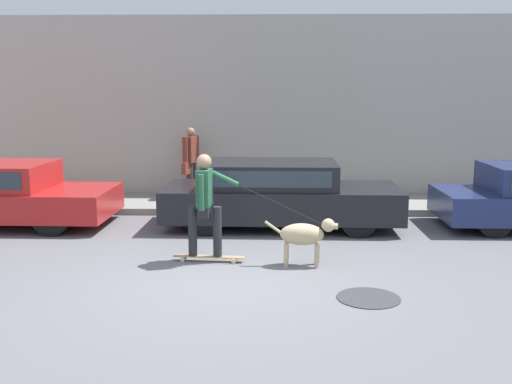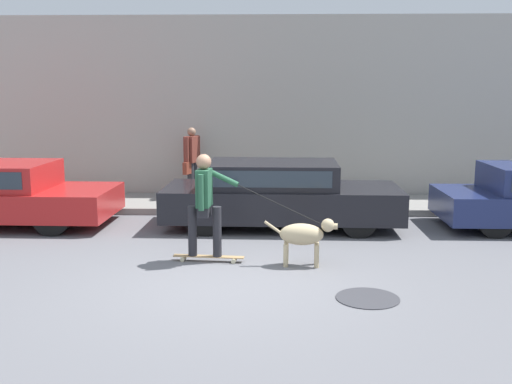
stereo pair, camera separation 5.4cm
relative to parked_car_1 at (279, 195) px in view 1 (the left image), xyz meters
The scene contains 8 objects.
ground_plane 3.49m from the parked_car_1, 102.79° to the right, with size 36.00×36.00×0.00m, color slate.
back_wall 3.51m from the parked_car_1, 103.88° to the left, with size 32.00×0.30×4.29m.
sidewalk_curb 2.16m from the parked_car_1, 111.39° to the left, with size 30.00×1.93×0.14m.
parked_car_1 is the anchor object (origin of this frame).
dog 2.60m from the parked_car_1, 82.40° to the right, with size 1.09×0.36×0.72m.
skateboarder 2.66m from the parked_car_1, 115.58° to the right, with size 2.34×0.55×1.65m.
pedestrian_with_bag 3.10m from the parked_car_1, 130.19° to the left, with size 0.34×0.70×1.61m.
manhole_cover 4.17m from the parked_car_1, 74.84° to the right, with size 0.80×0.80×0.01m.
Camera 1 is at (0.59, -7.85, 2.59)m, focal length 42.00 mm.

